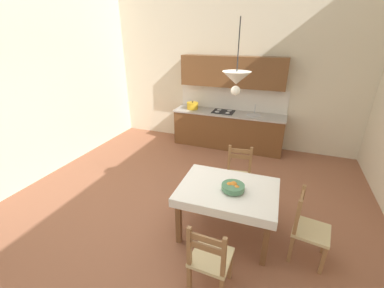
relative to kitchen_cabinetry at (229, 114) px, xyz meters
The scene contains 10 objects.
ground_plane 3.04m from the kitchen_cabinetry, 90.91° to the right, with size 6.68×6.94×0.10m, color #935B42.
wall_back 1.30m from the kitchen_cabinetry, 97.89° to the left, with size 6.68×0.12×4.21m, color beige.
wall_left 4.46m from the kitchen_cabinetry, 137.36° to the right, with size 0.12×6.94×4.21m, color beige.
kitchen_cabinetry is the anchor object (origin of this frame).
dining_table 3.15m from the kitchen_cabinetry, 76.89° to the right, with size 1.34×1.02×0.75m.
dining_chair_window_side 3.60m from the kitchen_cabinetry, 60.71° to the right, with size 0.48×0.48×0.93m.
dining_chair_camera_side 4.08m from the kitchen_cabinetry, 79.32° to the right, with size 0.43×0.43×0.93m.
dining_chair_kitchen_side 2.31m from the kitchen_cabinetry, 72.22° to the right, with size 0.47×0.47×0.93m.
fruit_bowl 3.20m from the kitchen_cabinetry, 75.80° to the right, with size 0.30×0.30×0.12m.
pendant_lamp 3.43m from the kitchen_cabinetry, 76.74° to the right, with size 0.32×0.32×0.81m.
Camera 1 is at (1.31, -2.99, 2.64)m, focal length 23.44 mm.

